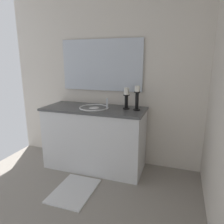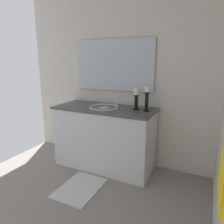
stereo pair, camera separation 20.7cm
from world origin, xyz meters
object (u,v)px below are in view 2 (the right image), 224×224
object	(u,v)px
candle_holder_tall	(147,98)
vanity_cabinet	(104,137)
candle_holder_short	(136,98)
sink_basin	(104,110)
mirror	(113,65)
bath_mat	(80,188)

from	to	relation	value
candle_holder_tall	vanity_cabinet	bearing A→B (deg)	-84.83
candle_holder_short	vanity_cabinet	bearing A→B (deg)	-80.19
candle_holder_tall	sink_basin	bearing A→B (deg)	-84.82
vanity_cabinet	mirror	distance (m)	1.02
sink_basin	candle_holder_tall	size ratio (longest dim) A/B	1.29
sink_basin	candle_holder_short	size ratio (longest dim) A/B	1.45
bath_mat	candle_holder_tall	bearing A→B (deg)	139.80
vanity_cabinet	mirror	world-z (taller)	mirror
candle_holder_tall	bath_mat	xyz separation A→B (m)	(0.68, -0.57, -1.02)
vanity_cabinet	candle_holder_short	xyz separation A→B (m)	(-0.07, 0.43, 0.58)
vanity_cabinet	candle_holder_short	distance (m)	0.72
vanity_cabinet	candle_holder_tall	distance (m)	0.83
mirror	bath_mat	xyz separation A→B (m)	(0.91, 0.00, -1.41)
vanity_cabinet	sink_basin	xyz separation A→B (m)	(0.00, 0.00, 0.39)
sink_basin	candle_holder_short	bearing A→B (deg)	99.84
mirror	candle_holder_tall	distance (m)	0.73
vanity_cabinet	sink_basin	bearing A→B (deg)	90.00
bath_mat	mirror	bearing A→B (deg)	180.00
candle_holder_short	bath_mat	world-z (taller)	candle_holder_short
vanity_cabinet	candle_holder_tall	world-z (taller)	candle_holder_tall
candle_holder_short	bath_mat	xyz separation A→B (m)	(0.70, -0.43, -1.00)
candle_holder_short	candle_holder_tall	bearing A→B (deg)	81.21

